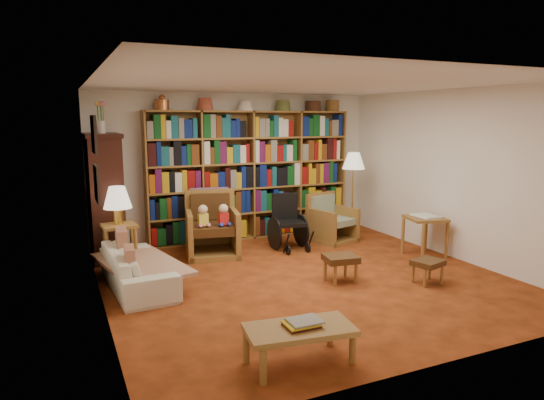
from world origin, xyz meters
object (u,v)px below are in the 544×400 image
sofa (137,268)px  side_table_lamp (119,235)px  wheelchair (288,224)px  side_table_papers (425,223)px  footstool_b (428,264)px  armchair_sage (330,223)px  coffee_table (299,331)px  floor_lamp (354,164)px  armchair_leather (210,228)px  footstool_a (341,260)px

sofa → side_table_lamp: (-0.10, 0.84, 0.24)m
wheelchair → side_table_papers: wheelchair is taller
wheelchair → footstool_b: size_ratio=2.03×
side_table_papers → footstool_b: (-0.82, -1.00, -0.25)m
armchair_sage → coffee_table: (-2.43, -3.56, -0.02)m
side_table_papers → footstool_b: 1.32m
floor_lamp → side_table_papers: bearing=-79.3°
sofa → footstool_b: 3.65m
sofa → side_table_papers: (4.20, -0.39, 0.26)m
floor_lamp → coffee_table: (-2.95, -3.68, -0.99)m
armchair_sage → footstool_b: armchair_sage is taller
side_table_lamp → coffee_table: side_table_lamp is taller
footstool_b → coffee_table: size_ratio=0.44×
wheelchair → side_table_papers: bearing=-36.4°
footstool_b → wheelchair: bearing=111.2°
armchair_sage → armchair_leather: bearing=179.1°
sofa → armchair_sage: bearing=-76.4°
side_table_lamp → footstool_a: (2.50, -1.72, -0.20)m
footstool_b → coffee_table: 2.68m
armchair_leather → side_table_papers: size_ratio=1.54×
floor_lamp → footstool_b: floor_lamp is taller
coffee_table → wheelchair: bearing=65.4°
armchair_sage → side_table_papers: bearing=-60.4°
sofa → wheelchair: (2.51, 0.86, 0.16)m
armchair_leather → armchair_sage: armchair_leather is taller
footstool_a → coffee_table: (-1.45, -1.65, 0.00)m
side_table_lamp → wheelchair: (2.61, 0.02, -0.08)m
armchair_sage → footstool_a: size_ratio=1.81×
wheelchair → coffee_table: (-1.55, -3.39, -0.11)m
side_table_lamp → footstool_a: size_ratio=1.39×
sofa → wheelchair: size_ratio=1.89×
sofa → armchair_sage: size_ratio=2.00×
side_table_lamp → coffee_table: bearing=-72.6°
side_table_papers → footstool_a: (-1.80, -0.49, -0.22)m
sofa → floor_lamp: bearing=-77.0°
footstool_a → side_table_papers: bearing=15.2°
sofa → coffee_table: bearing=-162.6°
floor_lamp → footstool_b: size_ratio=3.43×
armchair_sage → side_table_lamp: bearing=-176.8°
side_table_lamp → wheelchair: 2.61m
wheelchair → footstool_b: (0.87, -2.25, -0.15)m
footstool_a → armchair_leather: bearing=120.2°
armchair_sage → side_table_papers: 1.65m
floor_lamp → footstool_a: 2.71m
sofa → floor_lamp: (3.91, 1.15, 1.04)m
floor_lamp → side_table_lamp: bearing=-175.6°
floor_lamp → footstool_a: bearing=-126.7°
footstool_b → armchair_sage: bearing=89.7°
wheelchair → floor_lamp: bearing=11.5°
coffee_table → side_table_papers: bearing=33.4°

